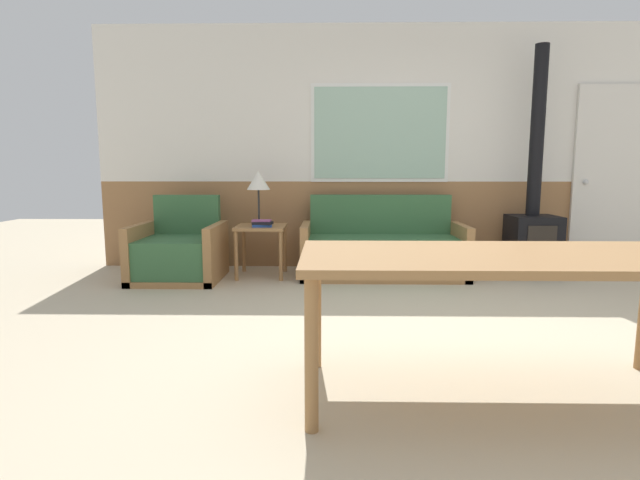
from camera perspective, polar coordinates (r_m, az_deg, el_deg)
ground_plane at (r=3.44m, az=17.92°, el=-11.38°), size 16.00×16.00×0.00m
wall_back at (r=5.81m, az=10.77°, el=10.29°), size 7.20×0.09×2.70m
couch at (r=5.30m, az=7.14°, el=-1.33°), size 1.70×0.76×0.84m
armchair at (r=5.30m, az=-15.79°, el=-1.57°), size 0.86×0.82×0.85m
side_table at (r=5.26m, az=-6.74°, el=0.63°), size 0.51×0.51×0.54m
table_lamp at (r=5.31m, az=-7.06°, el=6.63°), size 0.25×0.25×0.57m
book_stack at (r=5.15m, az=-6.62°, el=1.89°), size 0.22×0.18×0.07m
dining_table at (r=2.57m, az=20.32°, el=-2.93°), size 1.96×0.84×0.72m
wood_stove at (r=5.75m, az=23.23°, el=2.47°), size 0.49×0.47×2.39m
entry_door at (r=6.49m, az=30.31°, el=6.11°), size 0.85×0.09×2.04m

